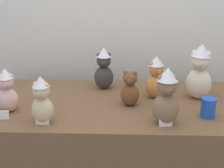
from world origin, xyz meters
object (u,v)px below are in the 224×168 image
object	(u,v)px
teddy_bear_sand	(42,100)
teddy_bear_mocha	(166,97)
display_table	(112,152)
teddy_bear_charcoal	(104,69)
teddy_bear_cream	(200,72)
teddy_bear_ginger	(156,78)
teddy_bear_blush	(7,91)
party_cup_blue	(208,108)
teddy_bear_chestnut	(130,89)

from	to	relation	value
teddy_bear_sand	teddy_bear_mocha	bearing A→B (deg)	10.54
display_table	teddy_bear_charcoal	world-z (taller)	teddy_bear_charcoal
teddy_bear_cream	teddy_bear_ginger	world-z (taller)	teddy_bear_cream
teddy_bear_blush	teddy_bear_charcoal	distance (m)	0.65
teddy_bear_sand	teddy_bear_blush	bearing A→B (deg)	160.64
teddy_bear_cream	teddy_bear_charcoal	distance (m)	0.62
display_table	teddy_bear_sand	xyz separation A→B (m)	(-0.35, -0.28, 0.48)
display_table	party_cup_blue	distance (m)	0.69
display_table	teddy_bear_ginger	world-z (taller)	teddy_bear_ginger
teddy_bear_charcoal	teddy_bear_mocha	size ratio (longest dim) A/B	0.93
teddy_bear_sand	teddy_bear_ginger	world-z (taller)	teddy_bear_ginger
teddy_bear_sand	teddy_bear_chestnut	bearing A→B (deg)	37.33
teddy_bear_sand	teddy_bear_mocha	xyz separation A→B (m)	(0.64, 0.01, 0.02)
teddy_bear_charcoal	teddy_bear_mocha	world-z (taller)	teddy_bear_mocha
teddy_bear_mocha	teddy_bear_ginger	bearing A→B (deg)	92.01
teddy_bear_blush	teddy_bear_mocha	distance (m)	0.88
party_cup_blue	display_table	bearing A→B (deg)	161.32
teddy_bear_cream	party_cup_blue	size ratio (longest dim) A/B	3.17
teddy_bear_chestnut	teddy_bear_blush	bearing A→B (deg)	-163.39
teddy_bear_mocha	teddy_bear_ginger	xyz separation A→B (m)	(-0.02, 0.36, -0.02)
teddy_bear_sand	teddy_bear_charcoal	distance (m)	0.59
teddy_bear_sand	party_cup_blue	xyz separation A→B (m)	(0.89, 0.10, -0.07)
display_table	teddy_bear_chestnut	distance (m)	0.47
teddy_bear_blush	party_cup_blue	size ratio (longest dim) A/B	2.33
teddy_bear_mocha	party_cup_blue	xyz separation A→B (m)	(0.24, 0.09, -0.09)
teddy_bear_sand	party_cup_blue	size ratio (longest dim) A/B	2.34
teddy_bear_blush	teddy_bear_sand	bearing A→B (deg)	-38.87
teddy_bear_chestnut	teddy_bear_ginger	bearing A→B (deg)	46.15
teddy_bear_charcoal	party_cup_blue	distance (m)	0.73
display_table	teddy_bear_ginger	distance (m)	0.56
teddy_bear_charcoal	teddy_bear_chestnut	world-z (taller)	teddy_bear_charcoal
teddy_bear_cream	teddy_bear_charcoal	bearing A→B (deg)	-170.61
teddy_bear_charcoal	teddy_bear_cream	bearing A→B (deg)	-19.76
display_table	teddy_bear_blush	xyz separation A→B (m)	(-0.58, -0.15, 0.48)
teddy_bear_charcoal	teddy_bear_mocha	xyz separation A→B (m)	(0.35, -0.51, 0.01)
teddy_bear_ginger	teddy_bear_cream	bearing A→B (deg)	-24.51
display_table	teddy_bear_blush	bearing A→B (deg)	-165.72
teddy_bear_chestnut	teddy_bear_mocha	world-z (taller)	teddy_bear_mocha
teddy_bear_charcoal	teddy_bear_chestnut	xyz separation A→B (m)	(0.17, -0.28, -0.04)
teddy_bear_cream	teddy_bear_charcoal	size ratio (longest dim) A/B	1.22
display_table	teddy_bear_sand	distance (m)	0.65
teddy_bear_cream	teddy_bear_sand	xyz separation A→B (m)	(-0.89, -0.37, -0.04)
teddy_bear_chestnut	teddy_bear_cream	bearing A→B (deg)	23.83
teddy_bear_charcoal	party_cup_blue	bearing A→B (deg)	-40.78
teddy_bear_sand	teddy_bear_chestnut	world-z (taller)	teddy_bear_sand
teddy_bear_charcoal	teddy_bear_chestnut	size ratio (longest dim) A/B	1.31
teddy_bear_blush	teddy_bear_mocha	world-z (taller)	teddy_bear_mocha
teddy_bear_chestnut	teddy_bear_charcoal	bearing A→B (deg)	128.97
teddy_bear_blush	teddy_bear_chestnut	bearing A→B (deg)	-0.53
display_table	teddy_bear_mocha	world-z (taller)	teddy_bear_mocha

